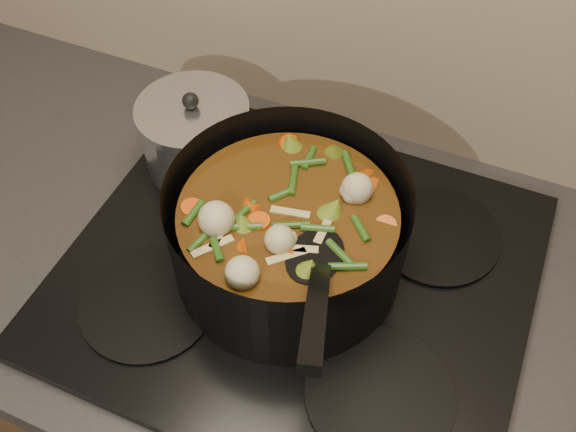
% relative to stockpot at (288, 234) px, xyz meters
% --- Properties ---
extents(counter, '(2.64, 0.64, 0.91)m').
position_rel_stockpot_xyz_m(counter, '(0.01, 0.00, -0.54)').
color(counter, brown).
rests_on(counter, ground).
extents(stovetop, '(0.62, 0.54, 0.03)m').
position_rel_stockpot_xyz_m(stovetop, '(0.01, 0.00, -0.08)').
color(stovetop, black).
rests_on(stovetop, counter).
extents(stockpot, '(0.33, 0.41, 0.23)m').
position_rel_stockpot_xyz_m(stockpot, '(0.00, 0.00, 0.00)').
color(stockpot, black).
rests_on(stockpot, stovetop).
extents(saucepan, '(0.17, 0.17, 0.14)m').
position_rel_stockpot_xyz_m(saucepan, '(-0.21, 0.13, -0.01)').
color(saucepan, silver).
rests_on(saucepan, stovetop).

